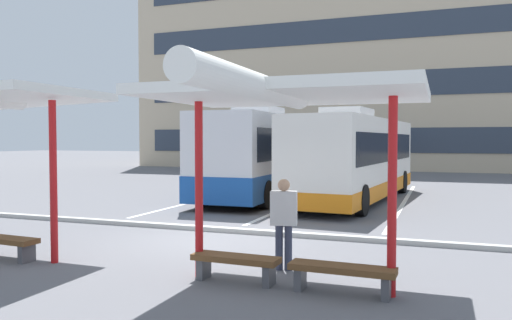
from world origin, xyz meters
name	(u,v)px	position (x,y,z in m)	size (l,w,h in m)	color
ground_plane	(210,241)	(0.00, 0.00, 0.00)	(160.00, 160.00, 0.00)	slate
terminal_building	(382,47)	(0.02, 36.06, 10.72)	(41.43, 14.79, 24.19)	#C6B293
coach_bus_0	(270,156)	(-1.78, 9.72, 1.70)	(2.75, 11.56, 3.70)	silver
coach_bus_1	(356,158)	(2.02, 9.01, 1.67)	(3.49, 11.05, 3.54)	silver
lane_stripe_0	(222,195)	(-3.81, 9.20, 0.00)	(0.16, 14.00, 0.01)	white
lane_stripe_1	(307,198)	(0.00, 9.20, 0.00)	(0.16, 14.00, 0.01)	white
lane_stripe_2	(404,202)	(3.81, 9.20, 0.00)	(0.16, 14.00, 0.01)	white
waiting_shelter_1	(284,97)	(2.81, -3.21, 3.06)	(4.26, 5.29, 3.28)	red
bench_1	(236,263)	(1.91, -3.02, 0.33)	(1.52, 0.47, 0.45)	brown
bench_2	(342,273)	(3.71, -3.07, 0.33)	(1.66, 0.47, 0.45)	brown
platform_kerb	(229,230)	(0.00, 1.13, 0.06)	(44.00, 0.24, 0.12)	#ADADA8
waiting_passenger_1	(284,217)	(2.43, -1.98, 0.97)	(0.52, 0.31, 1.68)	#33384C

